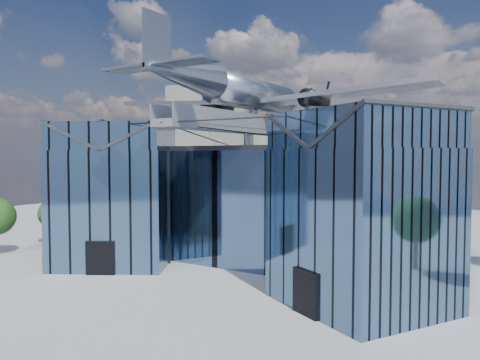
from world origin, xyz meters
The scene contains 4 objects.
ground_plane centered at (0.00, 0.00, 0.00)m, with size 120.00×120.00×0.00m, color gray.
museum centered at (0.00, 5.82, 5.54)m, with size 32.88×24.50×17.60m.
bg_towers centered at (1.45, 50.49, 10.01)m, with size 77.00×24.50×26.00m.
tree_side_w centered at (-22.25, 1.44, 3.14)m, with size 3.55×3.55×4.64m.
Camera 1 is at (19.23, -28.63, 9.10)m, focal length 35.00 mm.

